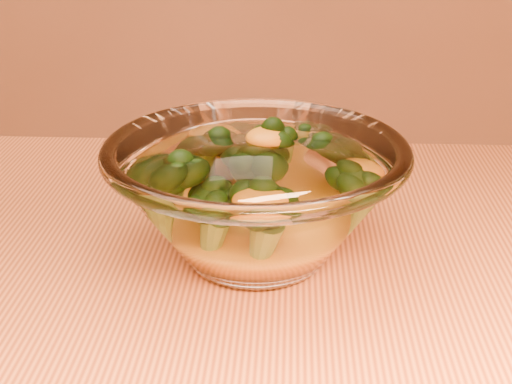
% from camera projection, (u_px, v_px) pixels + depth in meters
% --- Properties ---
extents(glass_bowl, '(0.24, 0.24, 0.11)m').
position_uv_depth(glass_bowl, '(256.00, 198.00, 0.57)').
color(glass_bowl, white).
rests_on(glass_bowl, table).
extents(cheese_sauce, '(0.12, 0.12, 0.03)m').
position_uv_depth(cheese_sauce, '(256.00, 223.00, 0.58)').
color(cheese_sauce, orange).
rests_on(cheese_sauce, glass_bowl).
extents(broccoli_heap, '(0.18, 0.16, 0.08)m').
position_uv_depth(broccoli_heap, '(259.00, 176.00, 0.58)').
color(broccoli_heap, black).
rests_on(broccoli_heap, cheese_sauce).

